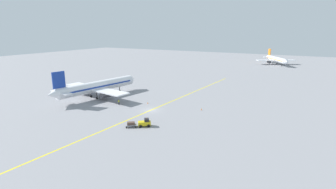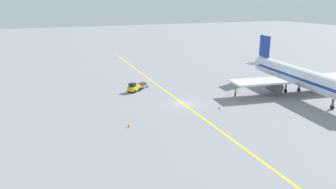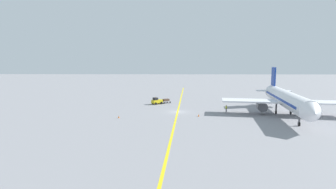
% 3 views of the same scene
% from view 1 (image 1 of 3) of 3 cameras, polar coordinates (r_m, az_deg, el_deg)
% --- Properties ---
extents(ground_plane, '(400.00, 400.00, 0.00)m').
position_cam_1_polar(ground_plane, '(76.11, -3.79, -3.44)').
color(ground_plane, gray).
extents(apron_yellow_centreline, '(7.05, 119.84, 0.01)m').
position_cam_1_polar(apron_yellow_centreline, '(76.11, -3.79, -3.44)').
color(apron_yellow_centreline, yellow).
rests_on(apron_yellow_centreline, ground).
extents(airplane_at_gate, '(28.46, 35.49, 10.60)m').
position_cam_1_polar(airplane_at_gate, '(92.84, -15.20, 1.65)').
color(airplane_at_gate, white).
rests_on(airplane_at_gate, ground).
extents(airplane_distant_taxiing, '(24.07, 28.90, 9.54)m').
position_cam_1_polar(airplane_distant_taxiing, '(189.98, 22.49, 7.06)').
color(airplane_distant_taxiing, silver).
rests_on(airplane_distant_taxiing, ground).
extents(baggage_tug_white, '(3.28, 3.05, 2.11)m').
position_cam_1_polar(baggage_tug_white, '(63.65, -5.08, -6.15)').
color(baggage_tug_white, gold).
rests_on(baggage_tug_white, ground).
extents(baggage_cart_trailing, '(2.90, 2.72, 1.24)m').
position_cam_1_polar(baggage_cart_trailing, '(63.58, -8.06, -6.40)').
color(baggage_cart_trailing, gray).
rests_on(baggage_cart_trailing, ground).
extents(ground_crew_worker, '(0.28, 0.57, 1.68)m').
position_cam_1_polar(ground_crew_worker, '(82.59, -10.65, -1.60)').
color(ground_crew_worker, '#23232D').
rests_on(ground_crew_worker, ground).
extents(traffic_cone_near_nose, '(0.32, 0.32, 0.55)m').
position_cam_1_polar(traffic_cone_near_nose, '(82.77, -4.42, -1.82)').
color(traffic_cone_near_nose, orange).
rests_on(traffic_cone_near_nose, ground).
extents(traffic_cone_mid_apron, '(0.32, 0.32, 0.55)m').
position_cam_1_polar(traffic_cone_mid_apron, '(76.65, 7.29, -3.19)').
color(traffic_cone_mid_apron, orange).
rests_on(traffic_cone_mid_apron, ground).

